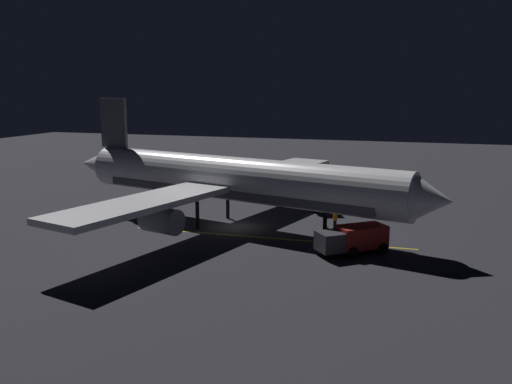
% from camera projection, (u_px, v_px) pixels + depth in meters
% --- Properties ---
extents(ground_plane, '(180.00, 180.00, 0.20)m').
position_uv_depth(ground_plane, '(236.00, 228.00, 51.62)').
color(ground_plane, '#2A2A31').
extents(apron_guide_stripe, '(0.90, 25.50, 0.01)m').
position_uv_depth(apron_guide_stripe, '(268.00, 238.00, 47.80)').
color(apron_guide_stripe, gold).
rests_on(apron_guide_stripe, ground_plane).
extents(airliner, '(38.52, 40.44, 11.94)m').
position_uv_depth(airliner, '(230.00, 180.00, 51.09)').
color(airliner, white).
rests_on(airliner, ground_plane).
extents(baggage_truck, '(5.16, 5.73, 2.22)m').
position_uv_depth(baggage_truck, '(354.00, 239.00, 43.12)').
color(baggage_truck, maroon).
rests_on(baggage_truck, ground_plane).
extents(catering_truck, '(6.14, 4.27, 2.44)m').
position_uv_depth(catering_truck, '(319.00, 198.00, 59.13)').
color(catering_truck, navy).
rests_on(catering_truck, ground_plane).
extents(ground_crew_worker, '(0.40, 0.40, 1.74)m').
position_uv_depth(ground_crew_worker, '(335.00, 220.00, 50.56)').
color(ground_crew_worker, black).
rests_on(ground_crew_worker, ground_plane).
extents(traffic_cone_near_left, '(0.50, 0.50, 0.55)m').
position_uv_depth(traffic_cone_near_left, '(315.00, 209.00, 57.92)').
color(traffic_cone_near_left, '#EA590F').
rests_on(traffic_cone_near_left, ground_plane).
extents(traffic_cone_near_right, '(0.50, 0.50, 0.55)m').
position_uv_depth(traffic_cone_near_right, '(326.00, 226.00, 51.04)').
color(traffic_cone_near_right, '#EA590F').
rests_on(traffic_cone_near_right, ground_plane).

